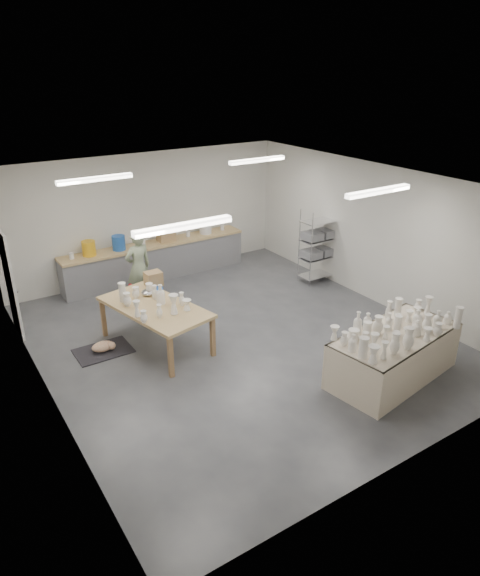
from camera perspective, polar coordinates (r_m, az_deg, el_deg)
room at (r=9.12m, az=-1.13°, el=5.69°), size 8.00×8.02×3.00m
back_counter at (r=12.70m, az=-9.34°, el=3.18°), size 4.60×0.60×1.24m
wire_shelf at (r=12.38m, az=8.74°, el=4.80°), size 0.88×0.48×1.80m
drying_table at (r=8.96m, az=16.66°, el=-6.99°), size 2.47×1.44×1.20m
work_table at (r=9.56m, az=-9.56°, el=-1.69°), size 1.55×2.38×1.20m
rug at (r=9.86m, az=-14.95°, el=-6.76°), size 1.00×0.70×0.02m
cat at (r=9.81m, az=-14.88°, el=-6.27°), size 0.46×0.37×0.17m
potter at (r=11.35m, az=-11.22°, el=2.29°), size 0.63×0.45×1.63m
red_stool at (r=11.79m, az=-11.51°, el=0.22°), size 0.41×0.41×0.31m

